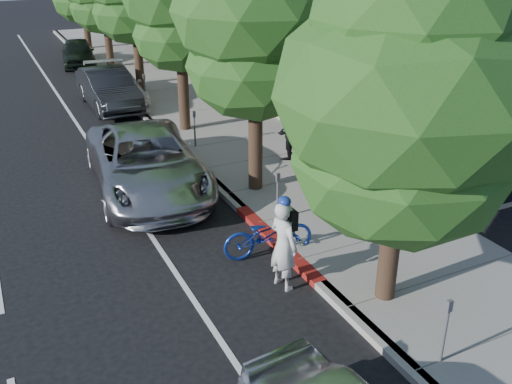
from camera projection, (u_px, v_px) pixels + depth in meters
ground at (297, 265)px, 12.99m from camera, size 120.00×120.00×0.00m
sidewalk at (241, 141)px, 20.40m from camera, size 4.60×56.00×0.15m
curb at (180, 151)px, 19.48m from camera, size 0.30×56.00×0.15m
curb_red_segment at (277, 242)px, 13.77m from camera, size 0.32×4.00×0.15m
storefront_building at (287, 2)px, 30.04m from camera, size 10.00×36.00×7.00m
street_tree_0 at (407, 99)px, 9.93m from camera, size 4.81×4.81×7.09m
street_tree_1 at (255, 15)px, 14.53m from camera, size 4.37×4.37×7.89m
cyclist at (283, 245)px, 11.81m from camera, size 0.63×0.82×2.00m
bicycle at (268, 234)px, 13.15m from camera, size 2.23×1.05×1.13m
silver_suv at (147, 162)px, 16.36m from camera, size 3.50×6.56×1.75m
dark_sedan at (108, 89)px, 24.10m from camera, size 1.86×5.04×1.65m
white_pickup at (115, 87)px, 24.70m from camera, size 2.33×5.29×1.51m
dark_suv_far at (78, 52)px, 31.76m from camera, size 2.26×4.44×1.45m
pedestrian at (287, 132)px, 18.28m from camera, size 1.09×1.01×1.80m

